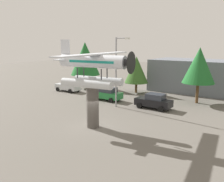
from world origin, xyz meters
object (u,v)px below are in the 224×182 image
Objects in this scene: floatplane_monument at (93,67)px; tree_west at (85,59)px; car_mid_green at (107,94)px; car_far_black at (154,101)px; display_pedestal at (93,107)px; car_near_silver at (68,86)px; streetlight_primary at (117,67)px; tree_east at (136,70)px; storefront_building at (205,76)px; tree_center_back at (199,65)px.

floatplane_monument is 1.37× the size of tree_west.
car_far_black is (6.89, -0.24, 0.00)m from car_mid_green.
car_near_silver is at bearing 142.45° from display_pedestal.
floatplane_monument is at bearing 79.62° from car_far_black.
floatplane_monument is at bearing -72.43° from streetlight_primary.
tree_east reaches higher than display_pedestal.
car_far_black is (1.63, 8.89, -4.56)m from floatplane_monument.
display_pedestal is at bearing -47.06° from tree_west.
floatplane_monument is at bearing 7.90° from display_pedestal.
car_mid_green is at bearing 112.06° from floatplane_monument.
car_near_silver is at bearing -150.12° from tree_east.
car_mid_green is at bearing 119.30° from display_pedestal.
car_near_silver is (-13.77, 10.47, -4.56)m from floatplane_monument.
floatplane_monument is 0.66× the size of storefront_building.
car_far_black is at bearing 78.84° from display_pedestal.
display_pedestal is at bearing -109.22° from tree_center_back.
display_pedestal is 3.56m from floatplane_monument.
car_mid_green is 6.90m from car_far_black.
car_near_silver is 0.27× the size of storefront_building.
streetlight_primary is (-2.24, 7.08, -0.76)m from floatplane_monument.
tree_east is at bearing 4.51° from tree_west.
streetlight_primary is 10.27m from tree_center_back.
tree_west is at bearing -158.65° from storefront_building.
tree_center_back is (5.04, 14.47, 2.86)m from display_pedestal.
floatplane_monument is 2.49× the size of car_mid_green.
storefront_building is at bearing -99.41° from car_far_black.
streetlight_primary reaches higher than tree_west.
floatplane_monument is 22.51m from storefront_building.
car_far_black is (15.39, -1.57, 0.00)m from car_near_silver.
car_mid_green is 5.28m from streetlight_primary.
floatplane_monument reaches higher than car_near_silver.
tree_center_back reaches higher than car_far_black.
tree_center_back reaches higher than car_near_silver.
tree_east is at bearing 105.81° from display_pedestal.
tree_center_back is (7.16, 7.37, 0.05)m from streetlight_primary.
display_pedestal reaches higher than car_near_silver.
tree_center_back reaches higher than car_mid_green.
storefront_building is (6.04, 14.90, -2.23)m from streetlight_primary.
tree_center_back is (18.68, 3.98, 3.86)m from car_near_silver.
storefront_building is at bearing 79.88° from display_pedestal.
streetlight_primary reaches higher than car_near_silver.
display_pedestal is 0.90× the size of car_mid_green.
tree_west is (-14.09, 14.99, -0.59)m from floatplane_monument.
display_pedestal reaches higher than car_mid_green.
floatplane_monument is 10.13m from car_far_black.
storefront_building is 2.26× the size of tree_center_back.
floatplane_monument is 1.50× the size of tree_center_back.
car_near_silver is 0.60× the size of tree_center_back.
tree_east is (-2.35, 8.66, -1.18)m from streetlight_primary.
floatplane_monument is at bearing -99.80° from storefront_building.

